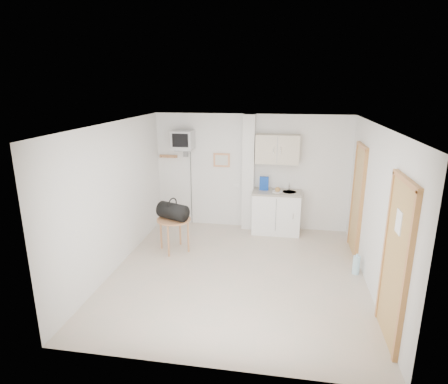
% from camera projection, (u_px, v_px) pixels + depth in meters
% --- Properties ---
extents(ground, '(4.50, 4.50, 0.00)m').
position_uv_depth(ground, '(237.00, 273.00, 6.35)').
color(ground, '#BEAE9B').
rests_on(ground, ground).
extents(room_envelope, '(4.24, 4.54, 2.55)m').
position_uv_depth(room_envelope, '(254.00, 185.00, 5.98)').
color(room_envelope, white).
rests_on(room_envelope, ground).
extents(kitchenette, '(1.03, 0.58, 2.10)m').
position_uv_depth(kitchenette, '(277.00, 196.00, 7.94)').
color(kitchenette, white).
rests_on(kitchenette, ground).
extents(crt_television, '(0.44, 0.45, 2.15)m').
position_uv_depth(crt_television, '(183.00, 141.00, 7.97)').
color(crt_television, slate).
rests_on(crt_television, ground).
extents(round_table, '(0.64, 0.64, 0.65)m').
position_uv_depth(round_table, '(174.00, 223.00, 7.08)').
color(round_table, '#AE6F44').
rests_on(round_table, ground).
extents(duffel_bag, '(0.64, 0.51, 0.42)m').
position_uv_depth(duffel_bag, '(173.00, 211.00, 6.99)').
color(duffel_bag, black).
rests_on(duffel_bag, round_table).
extents(water_bottle, '(0.12, 0.12, 0.36)m').
position_uv_depth(water_bottle, '(356.00, 265.00, 6.29)').
color(water_bottle, '#ADDDEF').
rests_on(water_bottle, ground).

